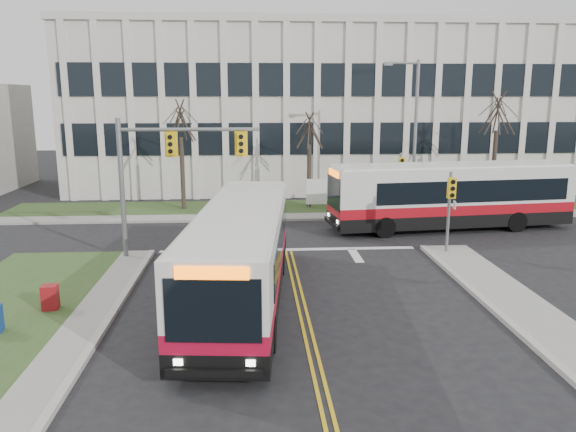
# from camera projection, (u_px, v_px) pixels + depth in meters

# --- Properties ---
(ground) EXTENTS (120.00, 120.00, 0.00)m
(ground) POSITION_uv_depth(u_px,v_px,m) (304.00, 316.00, 18.45)
(ground) COLOR black
(ground) RESTS_ON ground
(sidewalk_west) EXTENTS (1.20, 26.00, 0.14)m
(sidewalk_west) POSITION_uv_depth(u_px,v_px,m) (26.00, 403.00, 13.12)
(sidewalk_west) COLOR #9E9B93
(sidewalk_west) RESTS_ON ground
(sidewalk_cross) EXTENTS (44.00, 1.60, 0.14)m
(sidewalk_cross) POSITION_uv_depth(u_px,v_px,m) (364.00, 216.00, 33.58)
(sidewalk_cross) COLOR #9E9B93
(sidewalk_cross) RESTS_ON ground
(building_lawn) EXTENTS (44.00, 5.00, 0.12)m
(building_lawn) POSITION_uv_depth(u_px,v_px,m) (355.00, 207.00, 36.32)
(building_lawn) COLOR #334D21
(building_lawn) RESTS_ON ground
(office_building) EXTENTS (40.00, 16.00, 12.00)m
(office_building) POSITION_uv_depth(u_px,v_px,m) (331.00, 110.00, 46.79)
(office_building) COLOR silver
(office_building) RESTS_ON ground
(mast_arm_signal) EXTENTS (6.11, 0.38, 6.20)m
(mast_arm_signal) POSITION_uv_depth(u_px,v_px,m) (160.00, 163.00, 24.20)
(mast_arm_signal) COLOR slate
(mast_arm_signal) RESTS_ON ground
(signal_pole_near) EXTENTS (0.34, 0.39, 3.80)m
(signal_pole_near) POSITION_uv_depth(u_px,v_px,m) (450.00, 201.00, 25.11)
(signal_pole_near) COLOR slate
(signal_pole_near) RESTS_ON ground
(signal_pole_far) EXTENTS (0.34, 0.39, 3.80)m
(signal_pole_far) POSITION_uv_depth(u_px,v_px,m) (401.00, 175.00, 33.41)
(signal_pole_far) COLOR slate
(signal_pole_far) RESTS_ON ground
(streetlight) EXTENTS (2.15, 0.25, 9.20)m
(streetlight) POSITION_uv_depth(u_px,v_px,m) (413.00, 129.00, 33.68)
(streetlight) COLOR slate
(streetlight) RESTS_ON ground
(directory_sign) EXTENTS (1.50, 0.12, 2.00)m
(directory_sign) POSITION_uv_depth(u_px,v_px,m) (318.00, 192.00, 35.44)
(directory_sign) COLOR slate
(directory_sign) RESTS_ON ground
(tree_left) EXTENTS (1.80, 1.80, 7.70)m
(tree_left) POSITION_uv_depth(u_px,v_px,m) (181.00, 122.00, 34.49)
(tree_left) COLOR #42352B
(tree_left) RESTS_ON ground
(tree_mid) EXTENTS (1.80, 1.80, 6.82)m
(tree_mid) POSITION_uv_depth(u_px,v_px,m) (309.00, 132.00, 35.32)
(tree_mid) COLOR #42352B
(tree_mid) RESTS_ON ground
(tree_right) EXTENTS (1.80, 1.80, 8.25)m
(tree_right) POSITION_uv_depth(u_px,v_px,m) (498.00, 115.00, 35.66)
(tree_right) COLOR #42352B
(tree_right) RESTS_ON ground
(bus_main) EXTENTS (3.82, 12.61, 3.31)m
(bus_main) POSITION_uv_depth(u_px,v_px,m) (242.00, 257.00, 19.43)
(bus_main) COLOR silver
(bus_main) RESTS_ON ground
(bus_cross) EXTENTS (13.24, 4.29, 3.47)m
(bus_cross) POSITION_uv_depth(u_px,v_px,m) (450.00, 197.00, 30.32)
(bus_cross) COLOR silver
(bus_cross) RESTS_ON ground
(newspaper_box_red) EXTENTS (0.53, 0.49, 0.95)m
(newspaper_box_red) POSITION_uv_depth(u_px,v_px,m) (50.00, 299.00, 18.70)
(newspaper_box_red) COLOR maroon
(newspaper_box_red) RESTS_ON ground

